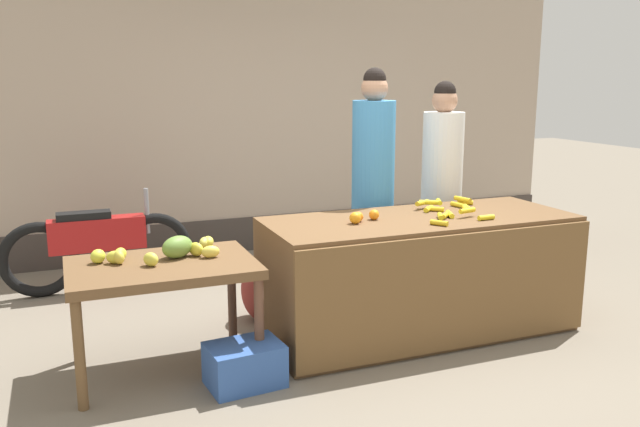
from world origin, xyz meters
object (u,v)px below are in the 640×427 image
at_px(vendor_woman_blue_shirt, 373,188).
at_px(parked_motorcycle, 98,246).
at_px(vendor_woman_white_shirt, 441,188).
at_px(produce_crate, 245,365).
at_px(produce_sack, 261,290).

height_order(vendor_woman_blue_shirt, parked_motorcycle, vendor_woman_blue_shirt).
bearing_deg(vendor_woman_white_shirt, produce_crate, -151.40).
bearing_deg(vendor_woman_white_shirt, parked_motorcycle, 157.91).
bearing_deg(vendor_woman_blue_shirt, vendor_woman_white_shirt, 3.72).
relative_size(vendor_woman_white_shirt, parked_motorcycle, 1.12).
relative_size(parked_motorcycle, produce_crate, 3.64).
xyz_separation_m(vendor_woman_blue_shirt, vendor_woman_white_shirt, (0.67, 0.04, -0.06)).
xyz_separation_m(parked_motorcycle, produce_crate, (0.69, -2.22, -0.27)).
bearing_deg(parked_motorcycle, vendor_woman_white_shirt, -22.09).
height_order(vendor_woman_white_shirt, produce_crate, vendor_woman_white_shirt).
bearing_deg(vendor_woman_blue_shirt, parked_motorcycle, 150.85).
bearing_deg(vendor_woman_white_shirt, produce_sack, -176.73).
bearing_deg(parked_motorcycle, produce_crate, -72.63).
distance_m(parked_motorcycle, produce_crate, 2.34).
relative_size(vendor_woman_blue_shirt, vendor_woman_white_shirt, 1.06).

